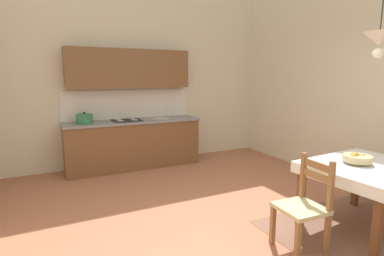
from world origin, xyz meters
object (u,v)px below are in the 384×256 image
dining_table (367,176)px  fruit_bowl (357,158)px  kitchen_cabinetry (132,122)px  pendant_lamp (379,40)px  dining_chair_tv_side (304,206)px

dining_table → fruit_bowl: size_ratio=4.41×
dining_table → kitchen_cabinetry: bearing=115.3°
pendant_lamp → fruit_bowl: bearing=89.7°
dining_chair_tv_side → pendant_lamp: bearing=-3.7°
dining_table → dining_chair_tv_side: dining_chair_tv_side is taller
fruit_bowl → pendant_lamp: bearing=-90.3°
dining_chair_tv_side → fruit_bowl: size_ratio=3.10×
dining_table → fruit_bowl: 0.22m
kitchen_cabinetry → dining_table: kitchen_cabinetry is taller
dining_chair_tv_side → fruit_bowl: (0.83, 0.06, 0.37)m
dining_table → pendant_lamp: bearing=-156.7°
dining_table → pendant_lamp: 1.44m
dining_chair_tv_side → fruit_bowl: dining_chair_tv_side is taller
kitchen_cabinetry → fruit_bowl: (1.58, -3.45, -0.04)m
fruit_bowl → pendant_lamp: (-0.00, -0.11, 1.25)m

